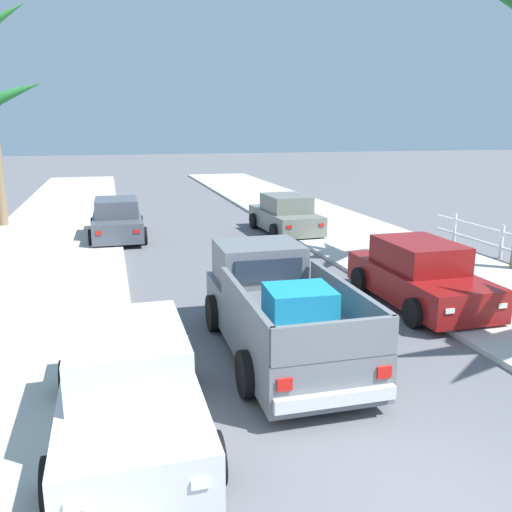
# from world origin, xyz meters

# --- Properties ---
(ground_plane) EXTENTS (160.00, 160.00, 0.00)m
(ground_plane) POSITION_xyz_m (0.00, 0.00, 0.00)
(ground_plane) COLOR slate
(sidewalk_left) EXTENTS (4.89, 60.00, 0.12)m
(sidewalk_left) POSITION_xyz_m (-5.56, 12.00, 0.06)
(sidewalk_left) COLOR beige
(sidewalk_left) RESTS_ON ground
(sidewalk_right) EXTENTS (4.89, 60.00, 0.12)m
(sidewalk_right) POSITION_xyz_m (5.56, 12.00, 0.06)
(sidewalk_right) COLOR beige
(sidewalk_right) RESTS_ON ground
(curb_left) EXTENTS (0.16, 60.00, 0.10)m
(curb_left) POSITION_xyz_m (-4.52, 12.00, 0.05)
(curb_left) COLOR silver
(curb_left) RESTS_ON ground
(curb_right) EXTENTS (0.16, 60.00, 0.10)m
(curb_right) POSITION_xyz_m (4.52, 12.00, 0.05)
(curb_right) COLOR silver
(curb_right) RESTS_ON ground
(pickup_truck) EXTENTS (2.25, 5.23, 1.80)m
(pickup_truck) POSITION_xyz_m (-0.52, 4.66, 0.80)
(pickup_truck) COLOR slate
(pickup_truck) RESTS_ON ground
(car_left_near) EXTENTS (2.05, 4.27, 1.54)m
(car_left_near) POSITION_xyz_m (-3.24, 16.26, 0.71)
(car_left_near) COLOR #474C56
(car_left_near) RESTS_ON ground
(car_right_near) EXTENTS (2.03, 4.26, 1.54)m
(car_right_near) POSITION_xyz_m (3.55, 6.40, 0.71)
(car_right_near) COLOR maroon
(car_right_near) RESTS_ON ground
(car_left_mid) EXTENTS (2.15, 4.31, 1.54)m
(car_left_mid) POSITION_xyz_m (3.26, 15.67, 0.71)
(car_left_mid) COLOR slate
(car_left_mid) RESTS_ON ground
(car_left_far) EXTENTS (2.04, 4.27, 1.54)m
(car_left_far) POSITION_xyz_m (-3.34, 2.45, 0.71)
(car_left_far) COLOR silver
(car_left_far) RESTS_ON ground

